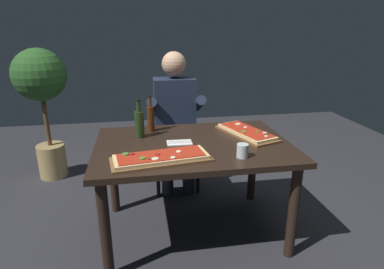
% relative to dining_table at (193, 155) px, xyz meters
% --- Properties ---
extents(ground_plane, '(6.40, 6.40, 0.00)m').
position_rel_dining_table_xyz_m(ground_plane, '(0.00, 0.00, -0.64)').
color(ground_plane, '#2D2D33').
extents(dining_table, '(1.40, 0.96, 0.74)m').
position_rel_dining_table_xyz_m(dining_table, '(0.00, 0.00, 0.00)').
color(dining_table, black).
rests_on(dining_table, ground_plane).
extents(pizza_rectangular_front, '(0.65, 0.32, 0.05)m').
position_rel_dining_table_xyz_m(pizza_rectangular_front, '(-0.25, -0.28, 0.11)').
color(pizza_rectangular_front, brown).
rests_on(pizza_rectangular_front, dining_table).
extents(pizza_rectangular_left, '(0.40, 0.59, 0.05)m').
position_rel_dining_table_xyz_m(pizza_rectangular_left, '(0.44, 0.12, 0.11)').
color(pizza_rectangular_left, brown).
rests_on(pizza_rectangular_left, dining_table).
extents(wine_bottle_dark, '(0.07, 0.07, 0.30)m').
position_rel_dining_table_xyz_m(wine_bottle_dark, '(-0.38, 0.20, 0.21)').
color(wine_bottle_dark, '#233819').
rests_on(wine_bottle_dark, dining_table).
extents(oil_bottle_amber, '(0.06, 0.06, 0.29)m').
position_rel_dining_table_xyz_m(oil_bottle_amber, '(-0.29, 0.33, 0.21)').
color(oil_bottle_amber, '#47230F').
rests_on(oil_bottle_amber, dining_table).
extents(tumbler_near_camera, '(0.08, 0.08, 0.09)m').
position_rel_dining_table_xyz_m(tumbler_near_camera, '(0.27, -0.31, 0.13)').
color(tumbler_near_camera, silver).
rests_on(tumbler_near_camera, dining_table).
extents(napkin_cutlery_set, '(0.18, 0.11, 0.01)m').
position_rel_dining_table_xyz_m(napkin_cutlery_set, '(-0.10, 0.02, 0.10)').
color(napkin_cutlery_set, white).
rests_on(napkin_cutlery_set, dining_table).
extents(diner_chair, '(0.44, 0.44, 0.87)m').
position_rel_dining_table_xyz_m(diner_chair, '(-0.04, 0.86, -0.16)').
color(diner_chair, black).
rests_on(diner_chair, ground_plane).
extents(seated_diner, '(0.53, 0.41, 1.33)m').
position_rel_dining_table_xyz_m(seated_diner, '(-0.04, 0.74, 0.10)').
color(seated_diner, '#23232D').
rests_on(seated_diner, ground_plane).
extents(potted_plant_corner, '(0.52, 0.52, 1.35)m').
position_rel_dining_table_xyz_m(potted_plant_corner, '(-1.32, 1.21, 0.29)').
color(potted_plant_corner, tan).
rests_on(potted_plant_corner, ground_plane).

